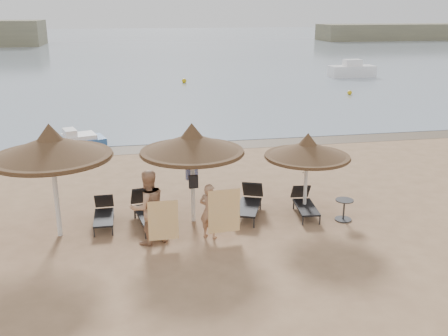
{
  "coord_description": "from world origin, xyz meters",
  "views": [
    {
      "loc": [
        -1.64,
        -11.8,
        5.82
      ],
      "look_at": [
        0.87,
        1.2,
        1.58
      ],
      "focal_mm": 40.0,
      "sensor_mm": 36.0,
      "label": 1
    }
  ],
  "objects_px": {
    "person_right": "(209,207)",
    "lounger_near_right": "(250,202)",
    "lounger_far_right": "(304,203)",
    "person_left": "(148,201)",
    "palapa_left": "(51,148)",
    "palapa_center": "(192,144)",
    "palapa_right": "(307,150)",
    "side_table": "(344,210)",
    "lounger_near_left": "(148,209)",
    "pedal_boat": "(79,142)",
    "lounger_far_left": "(104,213)"
  },
  "relations": [
    {
      "from": "palapa_left",
      "to": "lounger_far_right",
      "type": "xyz_separation_m",
      "value": [
        6.97,
        0.23,
        -2.13
      ]
    },
    {
      "from": "lounger_far_left",
      "to": "person_left",
      "type": "bearing_deg",
      "value": -50.92
    },
    {
      "from": "palapa_center",
      "to": "lounger_near_right",
      "type": "distance_m",
      "value": 2.58
    },
    {
      "from": "palapa_center",
      "to": "lounger_far_left",
      "type": "bearing_deg",
      "value": 172.98
    },
    {
      "from": "person_right",
      "to": "lounger_near_right",
      "type": "bearing_deg",
      "value": -101.61
    },
    {
      "from": "person_left",
      "to": "palapa_right",
      "type": "bearing_deg",
      "value": 174.2
    },
    {
      "from": "lounger_near_left",
      "to": "person_right",
      "type": "relative_size",
      "value": 1.17
    },
    {
      "from": "palapa_left",
      "to": "lounger_far_left",
      "type": "xyz_separation_m",
      "value": [
        1.14,
        0.59,
        -2.13
      ]
    },
    {
      "from": "side_table",
      "to": "person_left",
      "type": "xyz_separation_m",
      "value": [
        -5.56,
        -0.4,
        0.85
      ]
    },
    {
      "from": "palapa_right",
      "to": "lounger_far_right",
      "type": "xyz_separation_m",
      "value": [
        0.01,
        0.03,
        -1.63
      ]
    },
    {
      "from": "palapa_right",
      "to": "lounger_near_right",
      "type": "xyz_separation_m",
      "value": [
        -1.61,
        0.29,
        -1.59
      ]
    },
    {
      "from": "lounger_far_left",
      "to": "person_left",
      "type": "relative_size",
      "value": 0.7
    },
    {
      "from": "palapa_left",
      "to": "pedal_boat",
      "type": "bearing_deg",
      "value": 91.21
    },
    {
      "from": "pedal_boat",
      "to": "person_left",
      "type": "bearing_deg",
      "value": -92.54
    },
    {
      "from": "lounger_far_right",
      "to": "person_left",
      "type": "xyz_separation_m",
      "value": [
        -4.62,
        -1.11,
        0.82
      ]
    },
    {
      "from": "lounger_near_right",
      "to": "person_left",
      "type": "bearing_deg",
      "value": -133.07
    },
    {
      "from": "lounger_near_right",
      "to": "lounger_far_right",
      "type": "relative_size",
      "value": 1.15
    },
    {
      "from": "lounger_near_right",
      "to": "palapa_left",
      "type": "bearing_deg",
      "value": -152.35
    },
    {
      "from": "palapa_left",
      "to": "side_table",
      "type": "bearing_deg",
      "value": -3.46
    },
    {
      "from": "palapa_right",
      "to": "lounger_near_left",
      "type": "height_order",
      "value": "palapa_right"
    },
    {
      "from": "lounger_near_right",
      "to": "side_table",
      "type": "bearing_deg",
      "value": 1.4
    },
    {
      "from": "lounger_near_left",
      "to": "pedal_boat",
      "type": "distance_m",
      "value": 8.64
    },
    {
      "from": "lounger_far_left",
      "to": "lounger_near_right",
      "type": "height_order",
      "value": "lounger_near_right"
    },
    {
      "from": "lounger_near_right",
      "to": "lounger_far_left",
      "type": "bearing_deg",
      "value": -158.86
    },
    {
      "from": "lounger_far_left",
      "to": "person_right",
      "type": "bearing_deg",
      "value": -27.88
    },
    {
      "from": "lounger_near_right",
      "to": "palapa_right",
      "type": "bearing_deg",
      "value": 11.97
    },
    {
      "from": "lounger_far_right",
      "to": "person_right",
      "type": "height_order",
      "value": "person_right"
    },
    {
      "from": "palapa_right",
      "to": "side_table",
      "type": "xyz_separation_m",
      "value": [
        0.94,
        -0.68,
        -1.67
      ]
    },
    {
      "from": "palapa_right",
      "to": "person_right",
      "type": "xyz_separation_m",
      "value": [
        -3.04,
        -1.08,
        -1.09
      ]
    },
    {
      "from": "palapa_left",
      "to": "person_right",
      "type": "xyz_separation_m",
      "value": [
        3.92,
        -0.87,
        -1.58
      ]
    },
    {
      "from": "person_right",
      "to": "side_table",
      "type": "bearing_deg",
      "value": -139.75
    },
    {
      "from": "lounger_near_right",
      "to": "person_left",
      "type": "height_order",
      "value": "person_left"
    },
    {
      "from": "lounger_far_right",
      "to": "pedal_boat",
      "type": "distance_m",
      "value": 11.07
    },
    {
      "from": "palapa_left",
      "to": "lounger_far_right",
      "type": "relative_size",
      "value": 1.86
    },
    {
      "from": "person_right",
      "to": "pedal_boat",
      "type": "bearing_deg",
      "value": -32.15
    },
    {
      "from": "palapa_left",
      "to": "lounger_far_left",
      "type": "distance_m",
      "value": 2.49
    },
    {
      "from": "palapa_left",
      "to": "pedal_boat",
      "type": "distance_m",
      "value": 8.93
    },
    {
      "from": "palapa_center",
      "to": "palapa_right",
      "type": "height_order",
      "value": "palapa_center"
    },
    {
      "from": "lounger_near_right",
      "to": "person_left",
      "type": "distance_m",
      "value": 3.4
    },
    {
      "from": "lounger_far_right",
      "to": "person_right",
      "type": "xyz_separation_m",
      "value": [
        -3.04,
        -1.1,
        0.55
      ]
    },
    {
      "from": "lounger_far_left",
      "to": "side_table",
      "type": "xyz_separation_m",
      "value": [
        6.76,
        -1.06,
        -0.03
      ]
    },
    {
      "from": "lounger_far_left",
      "to": "person_right",
      "type": "xyz_separation_m",
      "value": [
        2.78,
        -1.46,
        0.55
      ]
    },
    {
      "from": "lounger_far_right",
      "to": "side_table",
      "type": "bearing_deg",
      "value": -30.85
    },
    {
      "from": "palapa_center",
      "to": "lounger_near_left",
      "type": "distance_m",
      "value": 2.29
    },
    {
      "from": "palapa_right",
      "to": "lounger_near_left",
      "type": "distance_m",
      "value": 4.86
    },
    {
      "from": "palapa_center",
      "to": "pedal_boat",
      "type": "xyz_separation_m",
      "value": [
        -3.83,
        8.4,
        -1.93
      ]
    },
    {
      "from": "lounger_near_left",
      "to": "lounger_near_right",
      "type": "height_order",
      "value": "lounger_near_left"
    },
    {
      "from": "lounger_near_right",
      "to": "palapa_center",
      "type": "bearing_deg",
      "value": -150.3
    },
    {
      "from": "palapa_right",
      "to": "lounger_far_right",
      "type": "bearing_deg",
      "value": 77.85
    },
    {
      "from": "lounger_near_left",
      "to": "person_right",
      "type": "height_order",
      "value": "person_right"
    }
  ]
}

